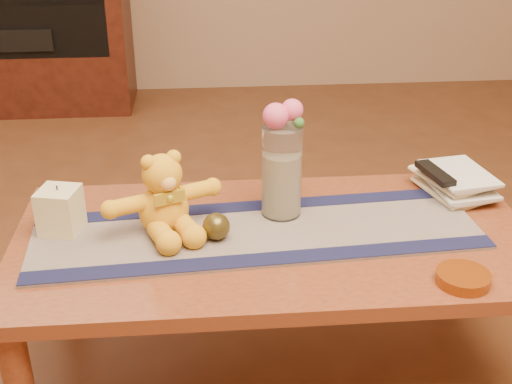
{
  "coord_description": "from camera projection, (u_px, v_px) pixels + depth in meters",
  "views": [
    {
      "loc": [
        -0.18,
        -1.55,
        1.35
      ],
      "look_at": [
        -0.05,
        0.0,
        0.58
      ],
      "focal_mm": 47.02,
      "sensor_mm": 36.0,
      "label": 1
    }
  ],
  "objects": [
    {
      "name": "cabinet_shelf",
      "position": [
        13.0,
        0.0,
        3.7
      ],
      "size": [
        1.02,
        0.2,
        0.02
      ],
      "primitive_type": "cube",
      "color": "black",
      "rests_on": "media_cabinet"
    },
    {
      "name": "glass_vase",
      "position": [
        282.0,
        171.0,
        1.84
      ],
      "size": [
        0.11,
        0.11,
        0.26
      ],
      "primitive_type": "cylinder",
      "color": "silver",
      "rests_on": "persian_runner"
    },
    {
      "name": "teddy_bear",
      "position": [
        163.0,
        194.0,
        1.77
      ],
      "size": [
        0.39,
        0.36,
        0.21
      ],
      "primitive_type": null,
      "rotation": [
        0.0,
        0.0,
        0.4
      ],
      "color": "gold",
      "rests_on": "persian_runner"
    },
    {
      "name": "candle_wick",
      "position": [
        57.0,
        188.0,
        1.75
      ],
      "size": [
        0.0,
        0.0,
        0.01
      ],
      "primitive_type": "cylinder",
      "rotation": [
        0.0,
        0.0,
        -0.23
      ],
      "color": "black",
      "rests_on": "pillar_candle"
    },
    {
      "name": "book_upper",
      "position": [
        429.0,
        183.0,
        1.98
      ],
      "size": [
        0.23,
        0.26,
        0.02
      ],
      "primitive_type": "imported",
      "rotation": [
        0.0,
        0.0,
        0.32
      ],
      "color": "beige",
      "rests_on": "book_lower"
    },
    {
      "name": "blue_flower_side",
      "position": [
        271.0,
        118.0,
        1.79
      ],
      "size": [
        0.04,
        0.04,
        0.04
      ],
      "primitive_type": "sphere",
      "color": "#465D99",
      "rests_on": "glass_vase"
    },
    {
      "name": "blue_flower_back",
      "position": [
        285.0,
        112.0,
        1.8
      ],
      "size": [
        0.04,
        0.04,
        0.04
      ],
      "primitive_type": "sphere",
      "color": "#465D99",
      "rests_on": "glass_vase"
    },
    {
      "name": "floor",
      "position": [
        273.0,
        365.0,
        2.0
      ],
      "size": [
        5.5,
        5.5,
        0.0
      ],
      "primitive_type": "plane",
      "color": "#502A16",
      "rests_on": "ground"
    },
    {
      "name": "persian_runner",
      "position": [
        257.0,
        232.0,
        1.81
      ],
      "size": [
        1.22,
        0.43,
        0.01
      ],
      "primitive_type": "cube",
      "rotation": [
        0.0,
        0.0,
        0.07
      ],
      "color": "#181B45",
      "rests_on": "coffee_table_top"
    },
    {
      "name": "potpourri_fill",
      "position": [
        282.0,
        184.0,
        1.85
      ],
      "size": [
        0.09,
        0.09,
        0.18
      ],
      "primitive_type": "cylinder",
      "color": "beige",
      "rests_on": "glass_vase"
    },
    {
      "name": "book_top",
      "position": [
        434.0,
        177.0,
        1.97
      ],
      "size": [
        0.2,
        0.25,
        0.02
      ],
      "primitive_type": "imported",
      "rotation": [
        0.0,
        0.0,
        0.16
      ],
      "color": "beige",
      "rests_on": "book_upper"
    },
    {
      "name": "pillar_candle",
      "position": [
        60.0,
        210.0,
        1.78
      ],
      "size": [
        0.12,
        0.12,
        0.12
      ],
      "primitive_type": "cube",
      "rotation": [
        0.0,
        0.0,
        -0.23
      ],
      "color": "beige",
      "rests_on": "persian_runner"
    },
    {
      "name": "stereo_lower",
      "position": [
        19.0,
        35.0,
        3.8
      ],
      "size": [
        0.42,
        0.28,
        0.12
      ],
      "primitive_type": "cube",
      "color": "black",
      "rests_on": "media_cabinet"
    },
    {
      "name": "table_leg_br",
      "position": [
        456.0,
        247.0,
        2.22
      ],
      "size": [
        0.07,
        0.07,
        0.41
      ],
      "primitive_type": "cylinder",
      "color": "#5F2916",
      "rests_on": "floor"
    },
    {
      "name": "bronze_ball",
      "position": [
        216.0,
        226.0,
        1.75
      ],
      "size": [
        0.09,
        0.09,
        0.07
      ],
      "primitive_type": "sphere",
      "rotation": [
        0.0,
        0.0,
        -0.35
      ],
      "color": "#483C18",
      "rests_on": "persian_runner"
    },
    {
      "name": "rose_left",
      "position": [
        276.0,
        116.0,
        1.75
      ],
      "size": [
        0.07,
        0.07,
        0.07
      ],
      "primitive_type": "sphere",
      "color": "#E24F7E",
      "rests_on": "glass_vase"
    },
    {
      "name": "rose_right",
      "position": [
        292.0,
        110.0,
        1.77
      ],
      "size": [
        0.06,
        0.06,
        0.06
      ],
      "primitive_type": "sphere",
      "color": "#E24F7E",
      "rests_on": "glass_vase"
    },
    {
      "name": "cabinet_cavity",
      "position": [
        9.0,
        3.0,
        3.62
      ],
      "size": [
        1.02,
        0.03,
        0.61
      ],
      "primitive_type": "cube",
      "color": "black",
      "rests_on": "media_cabinet"
    },
    {
      "name": "runner_border_near",
      "position": [
        266.0,
        259.0,
        1.68
      ],
      "size": [
        1.2,
        0.14,
        0.0
      ],
      "primitive_type": "cube",
      "rotation": [
        0.0,
        0.0,
        0.07
      ],
      "color": "#121437",
      "rests_on": "persian_runner"
    },
    {
      "name": "book_lower",
      "position": [
        433.0,
        189.0,
        1.99
      ],
      "size": [
        0.19,
        0.24,
        0.02
      ],
      "primitive_type": "imported",
      "rotation": [
        0.0,
        0.0,
        0.13
      ],
      "color": "beige",
      "rests_on": "book_bottom"
    },
    {
      "name": "amber_dish",
      "position": [
        463.0,
        278.0,
        1.59
      ],
      "size": [
        0.13,
        0.13,
        0.03
      ],
      "primitive_type": "cylinder",
      "rotation": [
        0.0,
        0.0,
        0.02
      ],
      "color": "#BF5914",
      "rests_on": "coffee_table_top"
    },
    {
      "name": "table_leg_bl",
      "position": [
        63.0,
        264.0,
        2.12
      ],
      "size": [
        0.07,
        0.07,
        0.41
      ],
      "primitive_type": "cylinder",
      "color": "#5F2916",
      "rests_on": "floor"
    },
    {
      "name": "tv_remote",
      "position": [
        435.0,
        173.0,
        1.95
      ],
      "size": [
        0.08,
        0.17,
        0.02
      ],
      "primitive_type": "cube",
      "rotation": [
        0.0,
        0.0,
        0.21
      ],
      "color": "black",
      "rests_on": "book_top"
    },
    {
      "name": "leaf_sprig",
      "position": [
        299.0,
        123.0,
        1.76
      ],
      "size": [
        0.03,
        0.03,
        0.03
      ],
      "primitive_type": "sphere",
      "color": "#33662D",
      "rests_on": "glass_vase"
    },
    {
      "name": "coffee_table_top",
      "position": [
        274.0,
        241.0,
        1.81
      ],
      "size": [
        1.4,
        0.7,
        0.04
      ],
      "primitive_type": "cube",
      "color": "#5F2916",
      "rests_on": "floor"
    },
    {
      "name": "runner_border_far",
      "position": [
        250.0,
        206.0,
        1.93
      ],
      "size": [
        1.2,
        0.14,
        0.0
      ],
      "primitive_type": "cube",
      "rotation": [
        0.0,
        0.0,
        0.07
      ],
      "color": "#121437",
      "rests_on": "persian_runner"
    },
    {
      "name": "media_cabinet",
      "position": [
        22.0,
        15.0,
        3.88
      ],
      "size": [
        1.2,
        0.5,
        1.1
      ],
      "primitive_type": "cube",
      "color": "black",
      "rests_on": "floor"
    },
    {
      "name": "book_bottom",
      "position": [
        430.0,
        194.0,
        2.0
      ],
      "size": [
        0.22,
        0.26,
        0.02
      ],
      "primitive_type": "imported",
      "rotation": [
        0.0,
        0.0,
        0.27
      ],
      "color": "beige",
      "rests_on": "coffee_table_top"
    }
  ]
}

